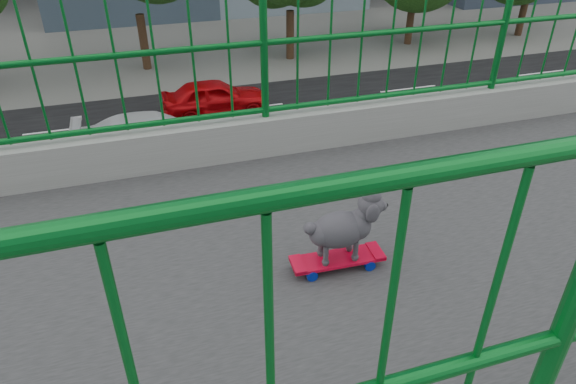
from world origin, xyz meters
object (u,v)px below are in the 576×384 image
(skateboard, at_px, (337,260))
(poodle, at_px, (344,226))
(car_3, at_px, (153,136))
(car_1, at_px, (386,200))
(car_5, at_px, (427,268))
(car_4, at_px, (215,97))

(skateboard, bearing_deg, poodle, 90.00)
(car_3, bearing_deg, poodle, -178.09)
(car_1, relative_size, car_5, 0.93)
(car_1, xyz_separation_m, car_5, (3.20, -0.53, 0.06))
(poodle, bearing_deg, car_5, 142.41)
(poodle, relative_size, car_3, 0.08)
(skateboard, height_order, car_1, skateboard)
(car_1, relative_size, car_3, 0.79)
(car_5, bearing_deg, skateboard, -40.54)
(skateboard, bearing_deg, car_3, -175.37)
(skateboard, relative_size, poodle, 1.13)
(car_4, bearing_deg, car_5, -167.71)
(skateboard, height_order, car_4, skateboard)
(poodle, bearing_deg, car_3, -175.28)
(car_3, relative_size, car_4, 1.21)
(car_4, bearing_deg, poodle, 172.84)
(poodle, xyz_separation_m, car_5, (-6.06, 5.16, -6.50))
(skateboard, xyz_separation_m, car_5, (-6.06, 5.18, -6.28))
(skateboard, height_order, car_3, skateboard)
(skateboard, relative_size, car_4, 0.11)
(car_1, bearing_deg, car_5, -9.34)
(poodle, distance_m, car_3, 16.96)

